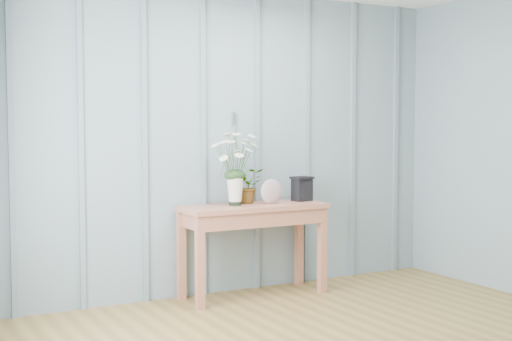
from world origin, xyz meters
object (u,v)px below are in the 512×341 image
sideboard (253,219)px  felt_disc_vessel (271,191)px  daisy_vase (235,156)px  carved_box (302,188)px

sideboard → felt_disc_vessel: bearing=-10.1°
felt_disc_vessel → daisy_vase: bearing=168.6°
sideboard → carved_box: 0.54m
daisy_vase → carved_box: size_ratio=3.04×
sideboard → carved_box: bearing=4.3°
daisy_vase → felt_disc_vessel: bearing=-7.6°
daisy_vase → carved_box: 0.71m
felt_disc_vessel → carved_box: carved_box is taller
daisy_vase → felt_disc_vessel: 0.43m
daisy_vase → carved_box: daisy_vase is taller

